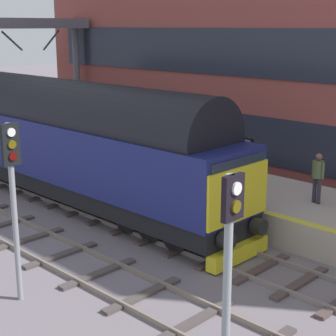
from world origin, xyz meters
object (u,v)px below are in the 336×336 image
Objects in this scene: diesel_locomotive at (48,133)px; signal_post_near at (228,278)px; platform_number_sign at (248,160)px; waiting_passenger at (318,174)px; signal_post_mid at (13,189)px.

diesel_locomotive reaches higher than signal_post_near.
platform_number_sign is at bearing 34.50° from signal_post_near.
diesel_locomotive reaches higher than waiting_passenger.
waiting_passenger is (9.22, -2.80, -0.86)m from signal_post_mid.
signal_post_near is 9.34m from platform_number_sign.
waiting_passenger is (9.22, 3.63, -0.78)m from signal_post_near.
signal_post_mid is (0.00, 6.43, 0.08)m from signal_post_near.
signal_post_mid is 7.79m from platform_number_sign.
platform_number_sign is (7.69, 5.28, -0.36)m from signal_post_near.
diesel_locomotive is at bearing 51.24° from signal_post_mid.
waiting_passenger is at bearing -47.29° from platform_number_sign.
diesel_locomotive is at bearing 67.39° from signal_post_near.
signal_post_near is at bearing -90.00° from signal_post_mid.
signal_post_near is 9.94m from waiting_passenger.
signal_post_near is (-5.56, -13.36, 0.29)m from diesel_locomotive.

